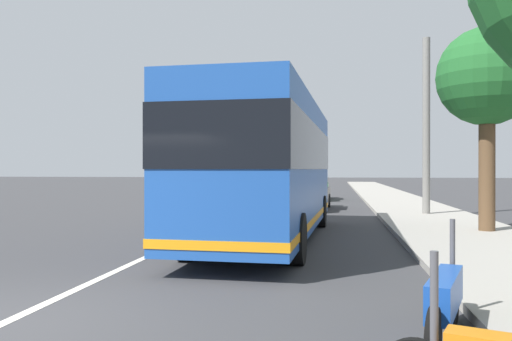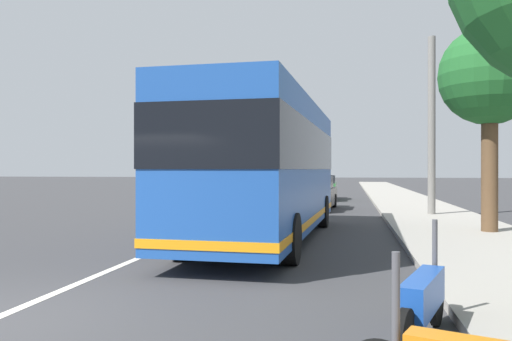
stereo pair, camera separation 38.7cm
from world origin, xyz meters
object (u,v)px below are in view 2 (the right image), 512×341
(motorcycle_nearest_curb, at_px, (423,301))
(roadside_tree_mid_block, at_px, (490,78))
(coach_bus, at_px, (268,163))
(car_ahead_same_lane, at_px, (271,183))
(car_oncoming, at_px, (312,194))
(utility_pole, at_px, (432,127))
(car_side_street, at_px, (321,188))

(motorcycle_nearest_curb, distance_m, roadside_tree_mid_block, 10.59)
(coach_bus, height_order, car_ahead_same_lane, coach_bus)
(car_oncoming, bearing_deg, utility_pole, -121.02)
(car_ahead_same_lane, xyz_separation_m, car_side_street, (-10.94, -4.73, 0.01))
(coach_bus, xyz_separation_m, motorcycle_nearest_curb, (-7.61, -2.83, -1.51))
(car_oncoming, height_order, car_side_street, car_oncoming)
(motorcycle_nearest_curb, height_order, roadside_tree_mid_block, roadside_tree_mid_block)
(roadside_tree_mid_block, bearing_deg, car_ahead_same_lane, 20.55)
(utility_pole, bearing_deg, car_side_street, 23.64)
(coach_bus, bearing_deg, motorcycle_nearest_curb, -157.18)
(coach_bus, relative_size, utility_pole, 1.51)
(car_oncoming, distance_m, roadside_tree_mid_block, 10.82)
(coach_bus, xyz_separation_m, roadside_tree_mid_block, (1.79, -5.84, 2.34))
(car_side_street, height_order, roadside_tree_mid_block, roadside_tree_mid_block)
(motorcycle_nearest_curb, bearing_deg, coach_bus, 38.26)
(car_oncoming, relative_size, utility_pole, 0.67)
(car_side_street, bearing_deg, utility_pole, -156.83)
(coach_bus, height_order, motorcycle_nearest_curb, coach_bus)
(car_oncoming, bearing_deg, motorcycle_nearest_curb, -169.02)
(coach_bus, relative_size, motorcycle_nearest_curb, 4.61)
(coach_bus, distance_m, motorcycle_nearest_curb, 8.25)
(car_oncoming, height_order, utility_pole, utility_pole)
(motorcycle_nearest_curb, distance_m, car_side_street, 25.75)
(roadside_tree_mid_block, relative_size, utility_pole, 0.84)
(car_oncoming, bearing_deg, car_side_street, 3.22)
(car_oncoming, distance_m, car_side_street, 7.62)
(car_ahead_same_lane, xyz_separation_m, utility_pole, (-21.80, -9.48, 2.75))
(motorcycle_nearest_curb, bearing_deg, car_oncoming, 25.59)
(motorcycle_nearest_curb, xyz_separation_m, roadside_tree_mid_block, (9.39, -3.01, 3.85))
(car_side_street, bearing_deg, car_oncoming, 179.51)
(coach_bus, relative_size, car_ahead_same_lane, 2.22)
(coach_bus, height_order, utility_pole, utility_pole)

